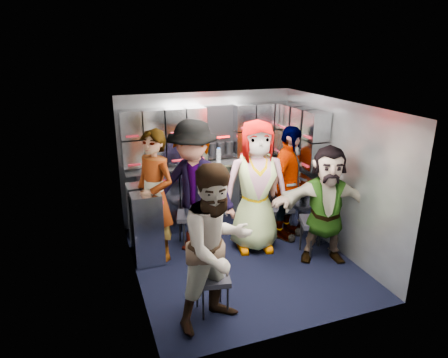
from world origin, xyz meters
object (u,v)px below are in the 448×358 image
object	(u,v)px
attendant_standing	(155,197)
attendant_arc_d	(288,184)
jump_seat_mid_right	(281,210)
attendant_arc_e	(326,205)
attendant_arc_a	(217,248)
jump_seat_mid_left	(191,217)
jump_seat_center	(250,218)
jump_seat_near_left	(212,280)
attendant_arc_b	(194,188)
attendant_arc_c	(256,187)
jump_seat_near_right	(317,224)

from	to	relation	value
attendant_standing	attendant_arc_d	bearing A→B (deg)	56.96
jump_seat_mid_right	attendant_arc_e	size ratio (longest dim) A/B	0.26
attendant_arc_a	attendant_arc_d	xyz separation A→B (m)	(1.61, 1.50, -0.02)
jump_seat_mid_left	jump_seat_center	bearing A→B (deg)	-16.41
jump_seat_near_left	attendant_arc_b	bearing A→B (deg)	81.69
jump_seat_mid_left	attendant_arc_b	size ratio (longest dim) A/B	0.26
attendant_arc_e	jump_seat_mid_right	bearing A→B (deg)	120.53
attendant_arc_b	attendant_arc_c	xyz separation A→B (m)	(0.82, -0.24, -0.01)
attendant_arc_b	attendant_standing	bearing A→B (deg)	-135.91
jump_seat_near_right	jump_seat_center	bearing A→B (deg)	140.44
jump_seat_mid_left	jump_seat_near_right	size ratio (longest dim) A/B	0.91
jump_seat_center	jump_seat_mid_right	distance (m)	0.60
jump_seat_near_left	attendant_arc_c	xyz separation A→B (m)	(1.03, 1.16, 0.54)
attendant_standing	attendant_arc_d	xyz separation A→B (m)	(1.94, -0.04, -0.04)
jump_seat_mid_left	jump_seat_center	world-z (taller)	jump_seat_mid_left
jump_seat_mid_right	attendant_arc_d	bearing A→B (deg)	-90.00
attendant_arc_a	attendant_arc_e	world-z (taller)	attendant_arc_a
jump_seat_center	attendant_arc_b	xyz separation A→B (m)	(-0.82, 0.06, 0.55)
jump_seat_mid_right	attendant_arc_b	world-z (taller)	attendant_arc_b
jump_seat_near_left	attendant_arc_e	bearing A→B (deg)	17.46
jump_seat_near_right	attendant_standing	size ratio (longest dim) A/B	0.30
jump_seat_mid_right	attendant_arc_a	distance (m)	2.38
jump_seat_center	attendant_arc_a	bearing A→B (deg)	-123.96
attendant_arc_d	jump_seat_near_left	bearing A→B (deg)	-178.00
attendant_arc_b	jump_seat_mid_right	bearing A→B (deg)	43.27
jump_seat_mid_right	jump_seat_near_right	world-z (taller)	jump_seat_near_right
attendant_standing	jump_seat_near_right	bearing A→B (deg)	41.60
jump_seat_mid_left	attendant_arc_b	distance (m)	0.55
jump_seat_near_right	attendant_standing	world-z (taller)	attendant_standing
jump_seat_mid_left	attendant_standing	world-z (taller)	attendant_standing
attendant_arc_d	attendant_arc_b	bearing A→B (deg)	139.10
attendant_arc_a	attendant_arc_d	size ratio (longest dim) A/B	1.02
attendant_arc_b	attendant_arc_c	size ratio (longest dim) A/B	1.01
attendant_standing	jump_seat_mid_left	bearing A→B (deg)	80.71
attendant_arc_b	attendant_arc_a	bearing A→B (deg)	-57.89
jump_seat_center	jump_seat_mid_right	world-z (taller)	jump_seat_center
jump_seat_mid_right	attendant_arc_c	bearing A→B (deg)	-150.14
attendant_arc_b	attendant_arc_c	bearing A→B (deg)	23.09
jump_seat_near_right	attendant_arc_b	world-z (taller)	attendant_arc_b
jump_seat_mid_right	attendant_arc_a	world-z (taller)	attendant_arc_a
attendant_arc_a	attendant_arc_d	bearing A→B (deg)	24.86
attendant_arc_c	attendant_arc_e	bearing A→B (deg)	-27.22
attendant_arc_c	attendant_arc_e	xyz separation A→B (m)	(0.74, -0.61, -0.13)
attendant_arc_d	attendant_standing	bearing A→B (deg)	141.37
jump_seat_mid_right	attendant_standing	world-z (taller)	attendant_standing
jump_seat_near_left	attendant_standing	world-z (taller)	attendant_standing
jump_seat_near_right	attendant_arc_d	size ratio (longest dim) A/B	0.31
jump_seat_center	attendant_arc_b	size ratio (longest dim) A/B	0.23
jump_seat_near_right	attendant_arc_c	distance (m)	0.98
jump_seat_mid_left	jump_seat_mid_right	bearing A→B (deg)	-3.56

